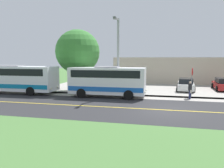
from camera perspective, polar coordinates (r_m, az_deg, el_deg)
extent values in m
plane|color=#477238|center=(16.71, 13.79, -6.60)|extent=(120.00, 120.00, 0.00)
cube|color=#28282B|center=(16.71, 13.79, -6.59)|extent=(8.00, 100.00, 0.01)
cube|color=#9E9991|center=(21.81, 13.56, -3.46)|extent=(2.40, 100.00, 0.01)
cube|color=#9E9991|center=(29.12, 19.30, -1.11)|extent=(14.00, 36.00, 0.01)
cube|color=gold|center=(16.71, 13.79, -6.57)|extent=(0.16, 100.00, 0.00)
cube|color=white|center=(21.50, -1.24, 0.92)|extent=(2.37, 7.40, 2.53)
cube|color=blue|center=(21.58, -1.23, -0.97)|extent=(2.41, 7.25, 0.44)
cube|color=black|center=(21.44, -1.24, 2.82)|extent=(2.41, 6.66, 0.70)
cube|color=gray|center=(21.40, -1.25, 4.45)|extent=(1.42, 2.22, 0.12)
cylinder|color=black|center=(22.38, 5.22, -1.88)|extent=(0.25, 0.90, 0.90)
cylinder|color=black|center=(20.06, 4.33, -2.88)|extent=(0.25, 0.90, 0.90)
cylinder|color=black|center=(23.41, -5.98, -1.50)|extent=(0.25, 0.90, 0.90)
cylinder|color=black|center=(21.21, -8.03, -2.40)|extent=(0.25, 0.90, 0.90)
sphere|color=#F2EACC|center=(21.68, 8.78, -1.55)|extent=(0.20, 0.20, 0.20)
sphere|color=#F2EACC|center=(20.39, 8.52, -2.07)|extent=(0.20, 0.20, 0.20)
cube|color=white|center=(26.47, -25.02, 1.42)|extent=(2.51, 10.50, 2.56)
cube|color=#0C72A5|center=(26.54, -24.94, -0.15)|extent=(2.55, 10.29, 0.44)
cube|color=black|center=(26.42, -25.10, 3.00)|extent=(2.55, 9.45, 0.70)
cube|color=gray|center=(26.39, -25.17, 4.32)|extent=(1.51, 3.15, 0.12)
cylinder|color=black|center=(25.81, -17.45, -1.01)|extent=(0.25, 0.90, 0.90)
cylinder|color=black|center=(23.70, -20.50, -1.80)|extent=(0.25, 0.90, 0.90)
sphere|color=#F2EACC|center=(24.33, -14.03, -0.76)|extent=(0.20, 0.20, 0.20)
sphere|color=#F2EACC|center=(23.11, -15.57, -1.20)|extent=(0.20, 0.20, 0.20)
cylinder|color=#1E2347|center=(21.87, 19.58, -2.59)|extent=(0.18, 0.18, 0.80)
cylinder|color=#1E2347|center=(21.67, 19.64, -2.67)|extent=(0.18, 0.18, 0.80)
cylinder|color=#262628|center=(21.67, 19.69, -0.76)|extent=(0.34, 0.34, 0.63)
sphere|color=beige|center=(21.62, 19.73, 0.35)|extent=(0.22, 0.22, 0.22)
cylinder|color=#262628|center=(21.84, 19.63, -0.62)|extent=(0.27, 0.10, 0.57)
cube|color=beige|center=(21.98, 19.70, -1.66)|extent=(0.20, 0.12, 0.28)
cylinder|color=#262628|center=(21.48, 19.75, -0.74)|extent=(0.27, 0.10, 0.57)
cube|color=beige|center=(21.47, 19.86, -1.86)|extent=(0.20, 0.12, 0.28)
cylinder|color=slate|center=(22.72, 20.00, -0.48)|extent=(0.07, 0.07, 2.20)
cylinder|color=red|center=(22.60, 20.19, 3.04)|extent=(0.76, 0.03, 0.76)
cylinder|color=#9E9EA3|center=(21.68, 1.60, 6.79)|extent=(0.24, 0.24, 7.63)
cylinder|color=#9E9EA3|center=(21.21, 1.20, 16.74)|extent=(1.60, 0.14, 0.14)
cube|color=#59595B|center=(20.42, 0.73, 16.84)|extent=(0.50, 0.24, 0.20)
cube|color=white|center=(27.31, 18.64, -0.47)|extent=(4.54, 2.17, 0.70)
cube|color=black|center=(27.04, 18.70, 0.81)|extent=(2.54, 1.73, 0.57)
cylinder|color=black|center=(28.69, 16.79, -0.49)|extent=(0.66, 0.27, 0.64)
cylinder|color=black|center=(28.72, 20.38, -0.62)|extent=(0.66, 0.27, 0.64)
cylinder|color=black|center=(25.98, 16.68, -1.22)|extent=(0.66, 0.27, 0.64)
cylinder|color=black|center=(26.02, 20.65, -1.36)|extent=(0.66, 0.27, 0.64)
cube|color=#A51E1E|center=(29.35, 26.96, -0.37)|extent=(4.46, 1.96, 0.70)
cube|color=black|center=(29.09, 27.11, 0.82)|extent=(2.47, 1.62, 0.57)
cylinder|color=black|center=(30.53, 24.76, -0.40)|extent=(0.65, 0.24, 0.64)
cylinder|color=black|center=(27.87, 25.71, -1.09)|extent=(0.65, 0.24, 0.64)
cylinder|color=brown|center=(25.58, -8.81, 1.12)|extent=(0.36, 0.36, 2.64)
sphere|color=#387A33|center=(25.47, -8.94, 8.30)|extent=(5.01, 5.01, 5.01)
cube|color=#B7A893|center=(37.75, 15.32, 3.73)|extent=(10.00, 17.74, 3.91)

